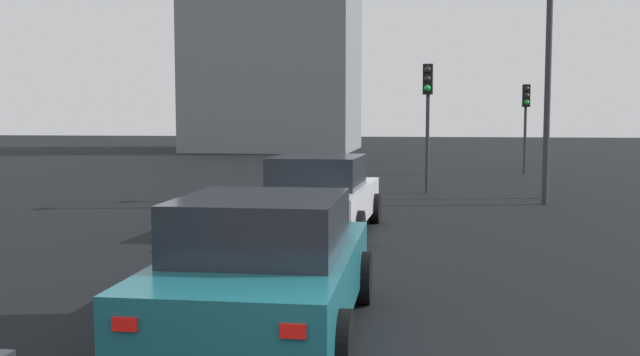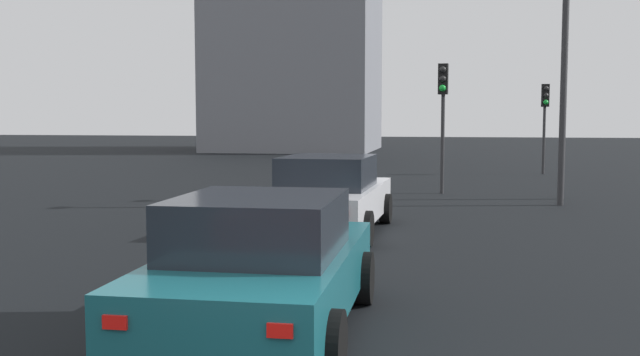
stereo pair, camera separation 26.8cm
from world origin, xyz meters
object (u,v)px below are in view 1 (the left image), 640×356
object	(u,v)px
street_lamp_kerbside	(549,33)
traffic_light_near_right	(526,109)
street_lamp_far	(548,53)
traffic_light_near_left	(428,100)
car_white_right_lead	(320,195)
car_teal_right_second	(265,267)

from	to	relation	value
street_lamp_kerbside	traffic_light_near_right	bearing A→B (deg)	-4.73
street_lamp_kerbside	street_lamp_far	distance (m)	1.55
traffic_light_near_left	traffic_light_near_right	xyz separation A→B (m)	(8.14, -3.93, -0.18)
traffic_light_near_left	street_lamp_far	bearing A→B (deg)	83.29
car_white_right_lead	street_lamp_far	xyz separation A→B (m)	(6.88, -5.39, 3.31)
car_teal_right_second	traffic_light_near_right	size ratio (longest dim) A/B	1.20
traffic_light_near_left	street_lamp_kerbside	distance (m)	4.19
car_white_right_lead	street_lamp_far	size ratio (longest dim) A/B	0.69
car_teal_right_second	traffic_light_near_right	bearing A→B (deg)	-14.73
car_teal_right_second	traffic_light_near_left	xyz separation A→B (m)	(14.37, -1.68, 2.06)
street_lamp_far	car_white_right_lead	bearing A→B (deg)	141.92
car_white_right_lead	traffic_light_near_right	size ratio (longest dim) A/B	1.30
traffic_light_near_right	street_lamp_kerbside	xyz separation A→B (m)	(-10.47, 0.87, 1.83)
traffic_light_near_left	car_teal_right_second	bearing A→B (deg)	1.06
traffic_light_near_right	street_lamp_kerbside	bearing A→B (deg)	-10.38
traffic_light_near_left	street_lamp_far	xyz separation A→B (m)	(-0.85, -3.30, 1.27)
traffic_light_near_right	street_lamp_far	bearing A→B (deg)	-9.68
car_white_right_lead	street_lamp_far	bearing A→B (deg)	-36.15
car_teal_right_second	street_lamp_kerbside	size ratio (longest dim) A/B	0.57
car_teal_right_second	street_lamp_kerbside	xyz separation A→B (m)	(12.04, -4.74, 3.71)
car_teal_right_second	street_lamp_kerbside	world-z (taller)	street_lamp_kerbside
traffic_light_near_left	street_lamp_far	distance (m)	3.63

